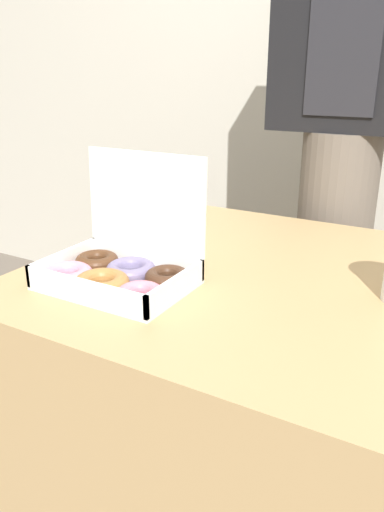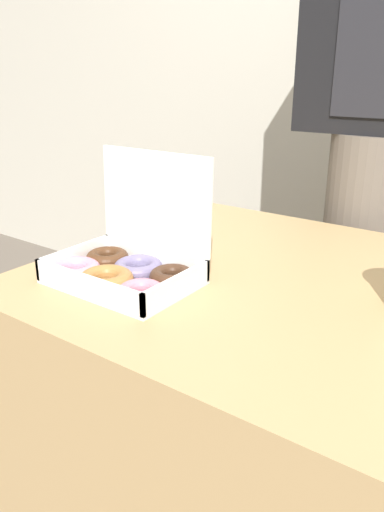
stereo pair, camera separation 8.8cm
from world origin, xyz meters
name	(u,v)px [view 1 (the left image)]	position (x,y,z in m)	size (l,w,h in m)	color
table	(253,418)	(0.00, 0.00, 0.38)	(0.93, 0.87, 0.76)	tan
donut_box	(118,268)	(-0.22, -0.20, 0.80)	(0.29, 0.23, 0.25)	white
person_customer	(343,137)	(0.00, 0.62, 0.98)	(0.43, 0.24, 1.82)	#665B51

